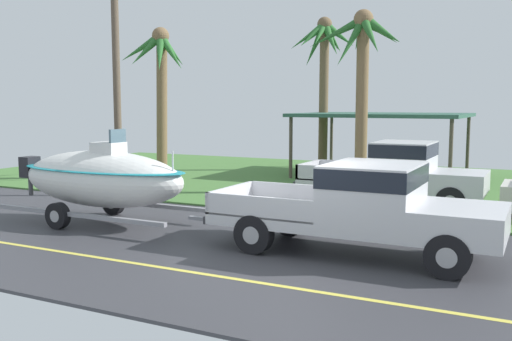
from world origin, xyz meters
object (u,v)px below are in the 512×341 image
Objects in this scene: boat_on_trailer at (101,178)px; palm_tree_mid at (160,71)px; palm_tree_near_left at (363,62)px; palm_tree_near_right at (324,55)px; parked_pickup_background at (403,171)px; carport_awning at (383,116)px; utility_pole at (116,67)px; pickup_truck_towing at (371,204)px.

boat_on_trailer is 9.12m from palm_tree_mid.
palm_tree_near_left is 0.89× the size of palm_tree_near_right.
palm_tree_near_left reaches higher than parked_pickup_background.
palm_tree_mid reaches higher than carport_awning.
palm_tree_near_left is at bearing 0.18° from palm_tree_mid.
palm_tree_near_left is (-1.81, 1.85, 3.36)m from parked_pickup_background.
carport_awning is at bearing 53.20° from utility_pole.
palm_tree_near_right is (-2.98, 1.01, 2.65)m from carport_awning.
palm_tree_near_right is 0.85× the size of utility_pole.
utility_pole reaches higher than carport_awning.
pickup_truck_towing is 0.74× the size of utility_pole.
pickup_truck_towing is at bearing -65.95° from palm_tree_near_right.
palm_tree_near_right is at bearing 114.05° from pickup_truck_towing.
parked_pickup_background is at bearing 13.43° from utility_pole.
utility_pole reaches higher than parked_pickup_background.
boat_on_trailer is 0.94× the size of carport_awning.
utility_pole is (-9.56, 3.75, 3.16)m from pickup_truck_towing.
palm_tree_near_right reaches higher than palm_tree_near_left.
palm_tree_mid is 0.74× the size of utility_pole.
palm_tree_mid is (-7.70, -4.79, 1.78)m from carport_awning.
palm_tree_mid is (-8.22, -0.03, -0.11)m from palm_tree_near_left.
carport_awning is at bearing 103.67° from pickup_truck_towing.
pickup_truck_towing is 8.78m from palm_tree_near_left.
pickup_truck_towing is 0.99× the size of palm_tree_mid.
palm_tree_near_right reaches higher than pickup_truck_towing.
palm_tree_near_left reaches higher than palm_tree_mid.
boat_on_trailer is at bearing -107.46° from carport_awning.
utility_pole is at bearing -166.57° from parked_pickup_background.
utility_pole is at bearing -73.44° from palm_tree_mid.
palm_tree_mid is at bearing 116.18° from boat_on_trailer.
parked_pickup_background is at bearing -45.48° from palm_tree_near_left.
carport_awning is 1.09× the size of palm_tree_near_left.
boat_on_trailer is at bearing -180.00° from pickup_truck_towing.
pickup_truck_towing is at bearing -71.90° from palm_tree_near_left.
carport_awning is at bearing 72.54° from boat_on_trailer.
palm_tree_near_right is (0.94, 13.48, 4.02)m from boat_on_trailer.
boat_on_trailer is at bearing -63.82° from palm_tree_mid.
boat_on_trailer is at bearing -93.99° from palm_tree_near_right.
utility_pole reaches higher than pickup_truck_towing.
palm_tree_near_right is at bearing 86.01° from boat_on_trailer.
utility_pole is (-2.61, 3.75, 3.05)m from boat_on_trailer.
parked_pickup_background is 9.64m from utility_pole.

